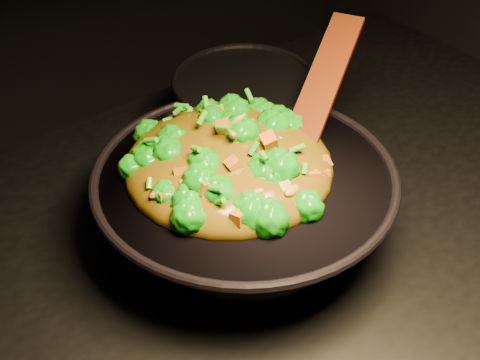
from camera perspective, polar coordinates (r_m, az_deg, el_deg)
wok at (r=0.92m, az=0.38°, el=-2.28°), size 0.44×0.44×0.11m
stir_fry at (r=0.87m, az=-1.01°, el=3.47°), size 0.33×0.33×0.10m
spatula at (r=0.95m, az=6.55°, el=6.89°), size 0.28×0.19×0.13m
back_pot at (r=1.10m, az=0.41°, el=5.95°), size 0.27×0.27×0.13m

